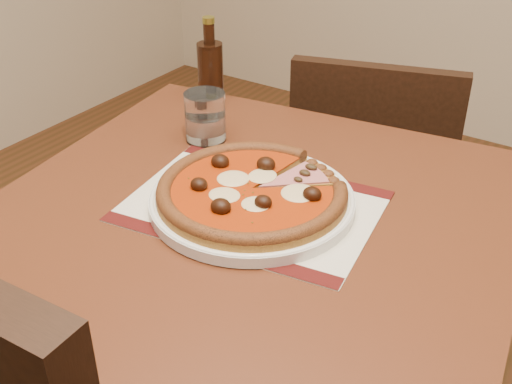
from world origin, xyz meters
TOP-DOWN VIEW (x-y plane):
  - table at (-0.68, 0.98)m, footprint 0.90×0.90m
  - chair_far at (-0.74, 1.63)m, footprint 0.48×0.48m
  - placemat at (-0.68, 1.00)m, footprint 0.42×0.32m
  - plate at (-0.68, 1.00)m, footprint 0.32×0.32m
  - pizza at (-0.68, 1.00)m, footprint 0.30×0.30m
  - ham_slice at (-0.63, 1.08)m, footprint 0.10×0.13m
  - water_glass at (-0.89, 1.15)m, footprint 0.09×0.09m
  - bottle at (-0.99, 1.30)m, footprint 0.05×0.05m

SIDE VIEW (x-z plane):
  - chair_far at x=-0.74m, z-range 0.06..0.87m
  - table at x=-0.68m, z-range 0.27..1.02m
  - placemat at x=-0.68m, z-range 0.75..0.75m
  - plate at x=-0.68m, z-range 0.75..0.77m
  - ham_slice at x=-0.63m, z-range 0.77..0.79m
  - pizza at x=-0.68m, z-range 0.76..0.80m
  - water_glass at x=-0.89m, z-range 0.75..0.84m
  - bottle at x=-0.99m, z-range 0.73..0.91m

